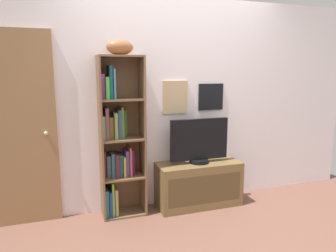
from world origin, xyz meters
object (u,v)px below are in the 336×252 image
(football, at_px, (120,47))
(tv_stand, at_px, (199,184))
(door, at_px, (9,131))
(bookshelf, at_px, (118,142))
(television, at_px, (199,141))

(football, height_order, tv_stand, football)
(football, xyz_separation_m, tv_stand, (0.87, -0.05, -1.54))
(football, distance_m, door, 1.37)
(tv_stand, relative_size, door, 0.50)
(bookshelf, height_order, door, door)
(tv_stand, height_order, door, door)
(bookshelf, xyz_separation_m, television, (0.92, -0.08, -0.04))
(bookshelf, height_order, tv_stand, bookshelf)
(bookshelf, bearing_deg, football, -34.59)
(football, relative_size, tv_stand, 0.28)
(football, xyz_separation_m, television, (0.87, -0.05, -1.03))
(television, relative_size, door, 0.35)
(tv_stand, distance_m, television, 0.51)
(bookshelf, bearing_deg, door, 175.20)
(television, height_order, door, door)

